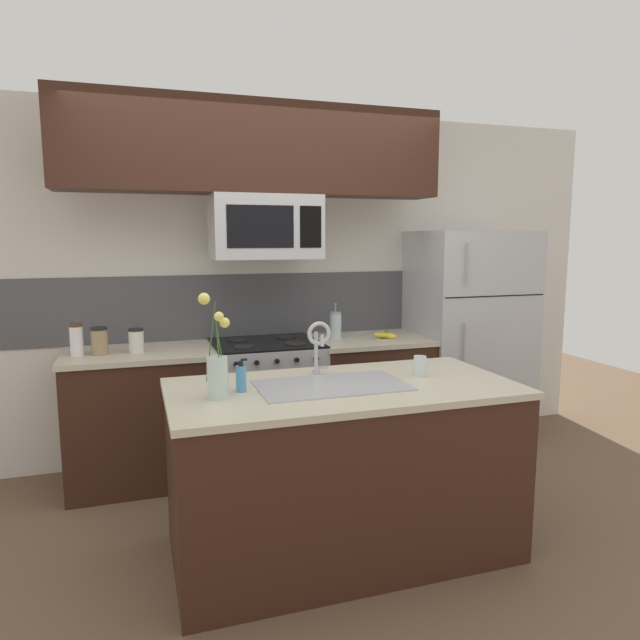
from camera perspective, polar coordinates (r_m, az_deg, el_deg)
ground_plane at (r=3.57m, az=-1.82°, el=-19.53°), size 10.00×10.00×0.00m
rear_partition at (r=4.49m, az=-2.81°, el=3.60°), size 5.20×0.10×2.60m
splash_band at (r=4.38m, az=-6.40°, el=1.47°), size 3.54×0.01×0.48m
back_counter_left at (r=4.11m, az=-17.30°, el=-9.20°), size 1.00×0.65×0.91m
back_counter_right at (r=4.45m, az=4.90°, el=-7.53°), size 0.88×0.65×0.91m
stove_range at (r=4.21m, az=-5.33°, el=-8.39°), size 0.76×0.64×0.93m
microwave at (r=4.01m, az=-5.51°, el=9.23°), size 0.74×0.40×0.43m
upper_cabinet_band at (r=4.01m, az=-6.41°, el=16.63°), size 2.57×0.34×0.60m
refrigerator at (r=4.77m, az=14.46°, el=-1.75°), size 0.88×0.74×1.71m
storage_jar_tall at (r=3.97m, az=-23.18°, el=-1.82°), size 0.08×0.08×0.21m
storage_jar_medium at (r=3.96m, az=-21.20°, el=-1.97°), size 0.11×0.11×0.18m
storage_jar_short at (r=3.96m, az=-17.90°, el=-1.97°), size 0.10×0.10×0.16m
banana_bunch at (r=4.33m, az=6.63°, el=-1.53°), size 0.19×0.12×0.07m
french_press at (r=4.29m, az=1.56°, el=-0.52°), size 0.09×0.09×0.27m
island_counter at (r=3.11m, az=2.28°, el=-14.63°), size 1.79×0.89×0.91m
kitchen_sink at (r=2.96m, az=1.15°, el=-7.90°), size 0.76×0.44×0.16m
sink_faucet at (r=3.10m, az=-0.15°, el=-2.09°), size 0.14×0.14×0.31m
dish_soap_bottle at (r=2.85m, az=-7.90°, el=-5.77°), size 0.06×0.05×0.16m
drinking_glass at (r=3.18m, az=9.95°, el=-4.57°), size 0.07×0.07×0.11m
flower_vase at (r=2.74m, az=-10.26°, el=-5.01°), size 0.14×0.17×0.50m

